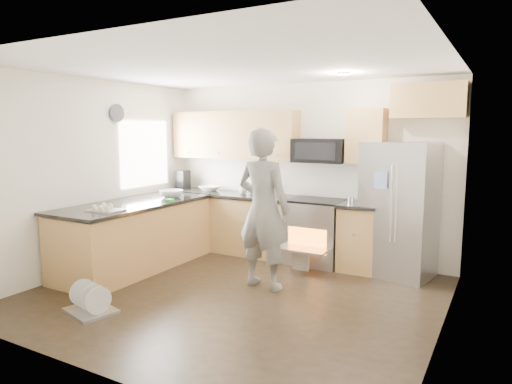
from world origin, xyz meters
The scene contains 8 objects.
ground centered at (0.00, 0.00, 0.00)m, with size 4.50×4.50×0.00m, color black.
room_shell centered at (-0.04, 0.02, 1.67)m, with size 4.54×4.04×2.62m.
back_cabinet_run centered at (-0.59, 1.75, 0.96)m, with size 4.45×0.64×2.50m.
peninsula centered at (-1.75, 0.25, 0.46)m, with size 0.96×2.36×1.03m.
stove_range centered at (0.35, 1.69, 0.68)m, with size 0.76×0.97×1.79m.
refrigerator centered at (1.50, 1.70, 0.88)m, with size 0.96×0.81×1.76m.
person centered at (0.17, 0.43, 0.97)m, with size 0.71×0.46×1.94m, color gray.
dish_rack centered at (-1.05, -1.16, 0.09)m, with size 0.60×0.53×0.32m.
Camera 1 is at (2.73, -4.33, 1.92)m, focal length 32.00 mm.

